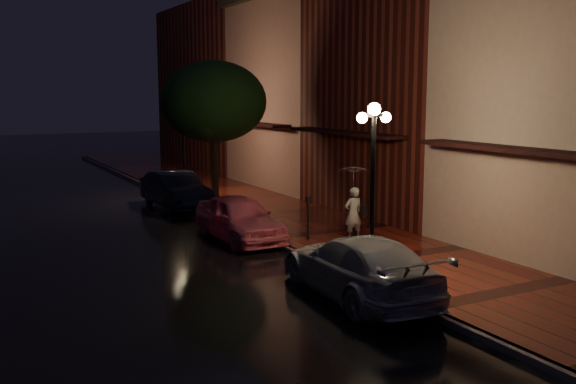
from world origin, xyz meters
TOP-DOWN VIEW (x-y plane):
  - ground at (0.00, 0.00)m, footprint 120.00×120.00m
  - sidewalk at (2.25, 0.00)m, footprint 4.50×60.00m
  - curb at (0.00, 0.00)m, footprint 0.25×60.00m
  - storefront_mid at (7.00, 2.00)m, footprint 5.00×8.00m
  - storefront_far at (7.00, 10.00)m, footprint 5.00×8.00m
  - storefront_extra at (7.00, 20.00)m, footprint 5.00×12.00m
  - streetlamp_near at (0.35, -5.00)m, footprint 0.96×0.36m
  - streetlamp_far at (0.35, 9.00)m, footprint 0.96×0.36m
  - street_tree at (0.61, 5.99)m, footprint 4.16×4.16m
  - pink_car at (-0.67, 0.75)m, footprint 1.76×4.30m
  - navy_car at (-0.60, 7.31)m, footprint 1.79×4.61m
  - silver_car at (-0.60, -5.83)m, footprint 2.42×5.14m
  - woman_with_umbrella at (2.16, -1.52)m, footprint 0.97×0.99m
  - parking_meter at (1.00, -0.73)m, footprint 0.14×0.11m

SIDE VIEW (x-z plane):
  - ground at x=0.00m, z-range 0.00..0.00m
  - sidewalk at x=2.25m, z-range 0.00..0.15m
  - curb at x=0.00m, z-range 0.00..0.15m
  - silver_car at x=-0.60m, z-range 0.00..1.45m
  - pink_car at x=-0.67m, z-range 0.00..1.46m
  - navy_car at x=-0.60m, z-range 0.00..1.49m
  - parking_meter at x=1.00m, z-range 0.29..1.66m
  - woman_with_umbrella at x=2.16m, z-range 0.53..2.87m
  - streetlamp_near at x=0.35m, z-range 0.45..4.76m
  - streetlamp_far at x=0.35m, z-range 0.45..4.76m
  - street_tree at x=0.61m, z-range 1.34..7.14m
  - storefront_far at x=7.00m, z-range 0.00..9.00m
  - storefront_extra at x=7.00m, z-range 0.00..10.00m
  - storefront_mid at x=7.00m, z-range 0.00..11.00m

